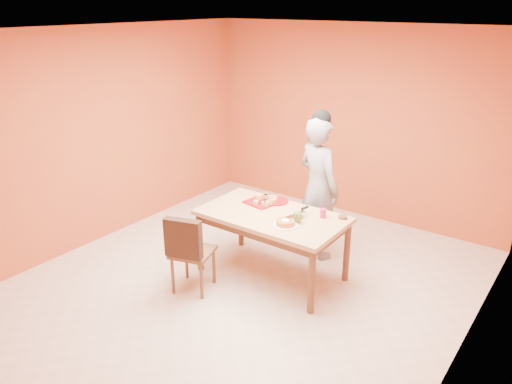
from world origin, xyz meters
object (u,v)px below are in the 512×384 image
Objects in this scene: checker_tin at (343,217)px; sponge_cake at (285,223)px; red_dinner_plate at (276,201)px; magenta_glass at (323,213)px; egg_ornament at (297,216)px; pastry_platter at (262,202)px; dining_table at (272,222)px; person at (318,188)px; dining_chair at (191,250)px.

sponge_cake is at bearing -127.72° from checker_tin.
red_dinner_plate is 2.90× the size of magenta_glass.
checker_tin is at bearing 28.17° from magenta_glass.
egg_ornament is at bearing -119.13° from magenta_glass.
checker_tin is at bearing 8.81° from pastry_platter.
dining_table is at bearing -35.20° from pastry_platter.
person is 18.13× the size of checker_tin.
person is at bearing 98.23° from sponge_cake.
red_dinner_plate is at bearing 159.29° from egg_ornament.
egg_ornament is (0.06, 0.14, 0.03)m from sponge_cake.
pastry_platter is 1.64× the size of sponge_cake.
dining_table is 0.57m from magenta_glass.
pastry_platter is 0.67m from sponge_cake.
checker_tin is (0.19, 0.10, -0.03)m from magenta_glass.
person reaches higher than egg_ornament.
checker_tin is at bearing 163.20° from person.
person is at bearing 52.56° from pastry_platter.
egg_ornament is (0.50, -0.35, 0.06)m from red_dinner_plate.
egg_ornament is (0.62, -0.23, 0.06)m from pastry_platter.
checker_tin is at bearing 27.24° from dining_table.
dining_chair is 1.71m from person.
dining_chair is 1.05m from sponge_cake.
dining_table is at bearing 37.55° from dining_chair.
pastry_platter is at bearing 73.31° from person.
dining_table is 0.35m from sponge_cake.
pastry_platter is at bearing 144.80° from dining_table.
dining_chair reaches higher than egg_ornament.
person is at bearing 54.69° from red_dinner_plate.
dining_table is 16.73× the size of checker_tin.
magenta_glass reaches higher than checker_tin.
egg_ornament is (0.19, -0.79, -0.04)m from person.
dining_table is at bearing 148.99° from sponge_cake.
dining_table is 8.00× the size of sponge_cake.
dining_table is 1.77× the size of dining_chair.
red_dinner_plate reaches higher than dining_table.
checker_tin reaches higher than red_dinner_plate.
person is 6.11× the size of red_dinner_plate.
dining_chair is 0.52× the size of person.
red_dinner_plate is (-0.31, -0.44, -0.10)m from person.
person reaches higher than red_dinner_plate.
magenta_glass is 0.22m from checker_tin.
egg_ornament is at bearing -132.15° from checker_tin.
dining_chair reaches higher than dining_table.
magenta_glass is at bearing -151.83° from checker_tin.
dining_table is 0.38m from egg_ornament.
sponge_cake reaches higher than red_dinner_plate.
dining_table is 4.88× the size of pastry_platter.
magenta_glass reaches higher than pastry_platter.
sponge_cake is (0.81, 0.59, 0.33)m from dining_chair.
red_dinner_plate is 0.62m from egg_ornament.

